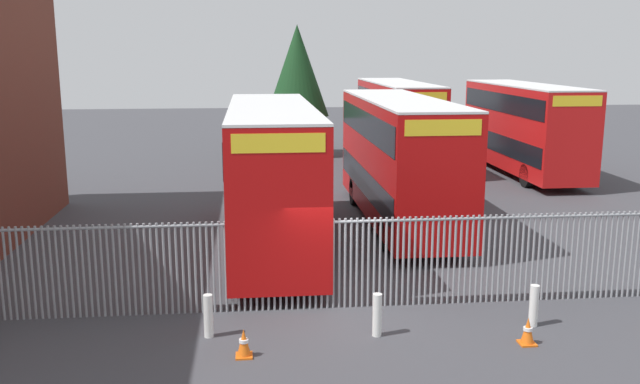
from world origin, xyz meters
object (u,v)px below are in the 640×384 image
traffic_cone_mid_forecourt (528,331)px  traffic_cone_near_kerb (244,343)px  double_decker_bus_behind_fence_left (272,171)px  bollard_near_right (534,306)px  bollard_near_left (208,316)px  double_decker_bus_near_gate (399,155)px  double_decker_bus_behind_fence_right (524,125)px  bollard_center_front (377,315)px  double_decker_bus_far_back (397,120)px

traffic_cone_mid_forecourt → traffic_cone_near_kerb: same height
double_decker_bus_behind_fence_left → traffic_cone_near_kerb: bearing=-96.2°
double_decker_bus_behind_fence_left → bollard_near_right: (5.58, -6.85, -1.95)m
traffic_cone_mid_forecourt → bollard_near_left: bearing=171.0°
double_decker_bus_near_gate → traffic_cone_near_kerb: bearing=-117.3°
bollard_near_right → traffic_cone_near_kerb: bollard_near_right is taller
double_decker_bus_behind_fence_right → bollard_center_front: 21.67m
double_decker_bus_behind_fence_right → bollard_center_front: size_ratio=11.38×
bollard_near_left → bollard_near_right: size_ratio=1.00×
traffic_cone_mid_forecourt → double_decker_bus_far_back: bearing=84.9°
bollard_near_left → traffic_cone_mid_forecourt: bearing=-9.0°
bollard_center_front → bollard_near_right: bearing=3.0°
double_decker_bus_behind_fence_left → bollard_near_left: 7.18m
double_decker_bus_near_gate → bollard_center_front: bearing=-104.7°
double_decker_bus_behind_fence_right → bollard_center_front: bearing=-119.9°
double_decker_bus_behind_fence_left → double_decker_bus_far_back: 16.19m
double_decker_bus_behind_fence_left → bollard_near_right: double_decker_bus_behind_fence_left is taller
double_decker_bus_behind_fence_left → traffic_cone_mid_forecourt: (5.07, -7.78, -2.13)m
double_decker_bus_near_gate → double_decker_bus_behind_fence_right: bearing=47.6°
bollard_near_right → traffic_cone_mid_forecourt: (-0.51, -0.93, -0.19)m
double_decker_bus_near_gate → bollard_near_left: (-6.15, -9.38, -1.95)m
double_decker_bus_behind_fence_left → traffic_cone_mid_forecourt: bearing=-56.9°
double_decker_bus_near_gate → bollard_near_right: (1.03, -9.51, -1.95)m
traffic_cone_near_kerb → bollard_near_right: bearing=8.2°
traffic_cone_mid_forecourt → double_decker_bus_near_gate: bearing=92.8°
double_decker_bus_near_gate → double_decker_bus_behind_fence_left: 5.27m
bollard_near_left → bollard_near_right: same height
traffic_cone_mid_forecourt → traffic_cone_near_kerb: (-5.91, 0.00, 0.00)m
bollard_near_right → traffic_cone_mid_forecourt: bollard_near_right is taller
bollard_center_front → bollard_near_right: 3.58m
bollard_near_right → traffic_cone_mid_forecourt: bearing=-118.9°
double_decker_bus_far_back → double_decker_bus_behind_fence_left: bearing=-115.8°
double_decker_bus_far_back → traffic_cone_near_kerb: 23.80m
traffic_cone_near_kerb → double_decker_bus_near_gate: bearing=62.7°
bollard_near_right → traffic_cone_near_kerb: 6.49m
double_decker_bus_far_back → bollard_center_front: bearing=-103.1°
double_decker_bus_near_gate → double_decker_bus_far_back: (2.50, 11.92, 0.00)m
double_decker_bus_behind_fence_right → double_decker_bus_behind_fence_left: bearing=-137.6°
double_decker_bus_behind_fence_left → bollard_near_left: (-1.60, -6.72, -1.95)m
double_decker_bus_behind_fence_right → bollard_center_front: (-10.77, -18.70, -1.95)m
traffic_cone_near_kerb → bollard_center_front: bearing=14.6°
bollard_near_left → double_decker_bus_behind_fence_right: bearing=52.0°
bollard_center_front → traffic_cone_mid_forecourt: (3.06, -0.75, -0.19)m
double_decker_bus_far_back → traffic_cone_mid_forecourt: double_decker_bus_far_back is taller
double_decker_bus_near_gate → traffic_cone_mid_forecourt: bearing=-87.2°
double_decker_bus_behind_fence_left → bollard_center_front: 7.57m
double_decker_bus_near_gate → bollard_near_right: 9.76m
double_decker_bus_behind_fence_left → bollard_center_front: bearing=-74.1°
double_decker_bus_behind_fence_left → traffic_cone_near_kerb: 8.11m
bollard_center_front → traffic_cone_near_kerb: 2.95m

